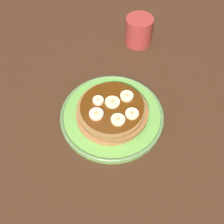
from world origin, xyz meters
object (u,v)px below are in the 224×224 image
Objects in this scene: plate at (112,115)px; banana_slice_0 at (112,102)px; coffee_mug at (139,30)px; banana_slice_4 at (132,114)px; pancake_stack at (112,111)px; banana_slice_2 at (118,120)px; banana_slice_5 at (127,96)px; banana_slice_1 at (96,114)px; banana_slice_3 at (98,101)px.

plate is 4.14cm from banana_slice_0.
banana_slice_4 is at bearing -149.66° from coffee_mug.
pancake_stack is at bearing 101.92° from banana_slice_4.
banana_slice_0 is (0.86, 0.53, 4.02)cm from plate.
banana_slice_2 is 3.65cm from banana_slice_4.
banana_slice_5 is 0.28× the size of coffee_mug.
banana_slice_5 is at bearing 48.53° from banana_slice_4.
coffee_mug is at bearing 16.17° from banana_slice_1.
banana_slice_5 reaches higher than banana_slice_2.
banana_slice_5 is (5.19, -4.67, 0.00)cm from banana_slice_3.
banana_slice_1 is 1.26× the size of banana_slice_3.
banana_slice_5 is 26.20cm from coffee_mug.
banana_slice_2 is at bearing -161.10° from banana_slice_5.
coffee_mug is at bearing 30.34° from banana_slice_4.
banana_slice_0 is 1.09× the size of banana_slice_2.
plate is at bearing 164.25° from banana_slice_5.
plate is 29.85cm from coffee_mug.
banana_slice_1 is at bearing 110.16° from banana_slice_2.
plate is 5.91cm from banana_slice_2.
banana_slice_2 is at bearing -102.43° from banana_slice_3.
banana_slice_2 reaches higher than plate.
banana_slice_1 reaches higher than banana_slice_4.
plate is at bearing -75.80° from banana_slice_3.
plate is at bearing -159.08° from coffee_mug.
pancake_stack is 5.63× the size of banana_slice_4.
pancake_stack is at bearing -18.75° from banana_slice_1.
pancake_stack is (-0.20, -0.01, 2.13)cm from plate.
banana_slice_1 is at bearing 128.15° from banana_slice_4.
banana_slice_0 is at bearing 26.93° from pancake_stack.
banana_slice_4 is 5.19cm from banana_slice_5.
banana_slice_2 is at bearing 154.17° from banana_slice_4.
banana_slice_0 reaches higher than plate.
banana_slice_5 is at bearing -15.75° from plate.
coffee_mug is at bearing 26.79° from banana_slice_5.
pancake_stack is 2.23cm from banana_slice_0.
banana_slice_0 is at bearing -59.41° from banana_slice_3.
banana_slice_5 is at bearing -26.78° from banana_slice_0.
banana_slice_3 is at bearing 32.44° from banana_slice_1.
banana_slice_3 is at bearing 100.95° from pancake_stack.
banana_slice_3 is 29.45cm from coffee_mug.
banana_slice_2 is at bearing -128.93° from banana_slice_0.
banana_slice_1 is at bearing 162.23° from plate.
banana_slice_3 is 0.24× the size of coffee_mug.
pancake_stack is at bearing 165.05° from banana_slice_5.
pancake_stack is 1.58× the size of coffee_mug.
banana_slice_2 reaches higher than banana_slice_0.
banana_slice_4 reaches higher than plate.
coffee_mug is at bearing 20.80° from pancake_stack.
banana_slice_0 reaches higher than pancake_stack.
plate is 8.02× the size of banana_slice_5.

